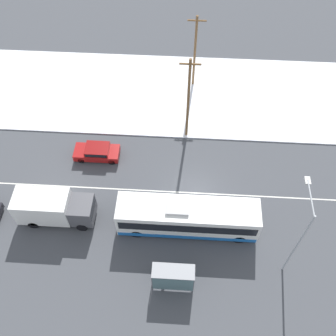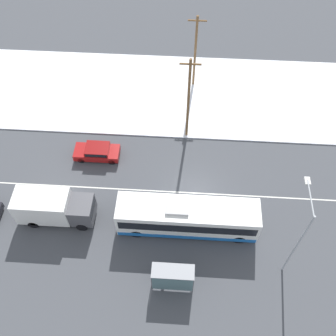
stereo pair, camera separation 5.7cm
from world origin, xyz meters
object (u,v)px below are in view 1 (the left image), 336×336
object	(u,v)px
pedestrian_at_stop	(166,267)
city_bus	(188,217)
box_truck	(53,207)
sedan_car	(97,152)
utility_pole_roadside	(188,100)
bus_shelter	(173,278)
utility_pole_snowlot	(195,52)
streetlamp	(300,231)

from	to	relation	value
pedestrian_at_stop	city_bus	bearing A→B (deg)	69.20
box_truck	sedan_car	world-z (taller)	box_truck
box_truck	sedan_car	bearing A→B (deg)	70.42
sedan_car	utility_pole_roadside	size ratio (longest dim) A/B	0.45
city_bus	box_truck	distance (m)	11.00
sedan_car	utility_pole_roadside	distance (m)	9.72
sedan_car	bus_shelter	bearing A→B (deg)	122.71
utility_pole_snowlot	streetlamp	bearing A→B (deg)	-69.53
box_truck	pedestrian_at_stop	world-z (taller)	box_truck
sedan_car	bus_shelter	size ratio (longest dim) A/B	1.34
streetlamp	utility_pole_roadside	bearing A→B (deg)	122.03
city_bus	streetlamp	xyz separation A→B (m)	(7.57, -2.69, 3.76)
bus_shelter	pedestrian_at_stop	bearing A→B (deg)	118.63
streetlamp	box_truck	bearing A→B (deg)	171.17
city_bus	box_truck	size ratio (longest dim) A/B	1.79
box_truck	sedan_car	size ratio (longest dim) A/B	1.51
city_bus	bus_shelter	size ratio (longest dim) A/B	3.63
utility_pole_snowlot	city_bus	bearing A→B (deg)	-90.29
utility_pole_snowlot	bus_shelter	bearing A→B (deg)	-92.51
box_truck	pedestrian_at_stop	size ratio (longest dim) A/B	4.07
box_truck	sedan_car	distance (m)	7.15
sedan_car	utility_pole_snowlot	bearing A→B (deg)	-129.72
box_truck	sedan_car	xyz separation A→B (m)	(2.38, 6.68, -0.92)
pedestrian_at_stop	utility_pole_roadside	bearing A→B (deg)	85.34
city_bus	sedan_car	bearing A→B (deg)	141.45
streetlamp	utility_pole_snowlot	world-z (taller)	streetlamp
bus_shelter	utility_pole_snowlot	bearing A→B (deg)	87.49
streetlamp	utility_pole_snowlot	bearing A→B (deg)	110.47
pedestrian_at_stop	utility_pole_roadside	world-z (taller)	utility_pole_roadside
utility_pole_roadside	sedan_car	bearing A→B (deg)	-159.15
pedestrian_at_stop	streetlamp	size ratio (longest dim) A/B	0.18
streetlamp	bus_shelter	bearing A→B (deg)	-163.79
pedestrian_at_stop	bus_shelter	bearing A→B (deg)	-61.37
sedan_car	streetlamp	distance (m)	19.36
bus_shelter	utility_pole_roadside	xyz separation A→B (m)	(0.52, 15.17, 3.15)
city_bus	bus_shelter	xyz separation A→B (m)	(-0.90, -5.16, 0.11)
city_bus	utility_pole_roadside	xyz separation A→B (m)	(-0.38, 10.01, 3.26)
city_bus	box_truck	xyz separation A→B (m)	(-11.00, 0.19, 0.09)
utility_pole_roadside	pedestrian_at_stop	bearing A→B (deg)	-94.66
sedan_car	utility_pole_roadside	xyz separation A→B (m)	(8.24, 3.14, 4.09)
utility_pole_roadside	city_bus	bearing A→B (deg)	-87.83
box_truck	streetlamp	xyz separation A→B (m)	(18.57, -2.88, 3.68)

